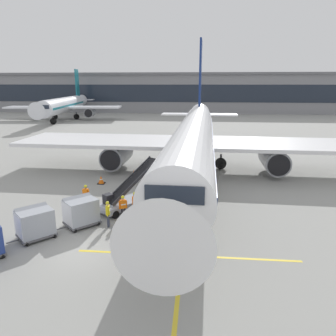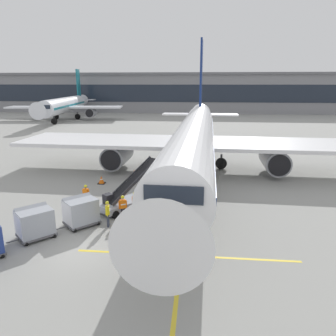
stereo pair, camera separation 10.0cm
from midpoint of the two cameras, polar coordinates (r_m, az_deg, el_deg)
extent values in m
plane|color=gray|center=(18.88, -15.08, -14.07)|extent=(600.00, 600.00, 0.00)
cylinder|color=white|center=(32.35, 4.48, 5.26)|extent=(5.00, 36.93, 3.87)
cube|color=navy|center=(32.35, 4.48, 5.26)|extent=(4.99, 35.45, 0.46)
cone|color=white|center=(12.81, 0.02, -10.12)|extent=(3.79, 3.98, 3.68)
cone|color=white|center=(53.63, 5.61, 9.40)|extent=(3.48, 6.29, 3.29)
cube|color=white|center=(35.08, -11.25, 4.81)|extent=(17.71, 7.90, 0.36)
cylinder|color=#93969E|center=(34.22, -9.18, 2.30)|extent=(2.55, 4.86, 2.40)
cylinder|color=black|center=(31.95, -10.39, 1.34)|extent=(2.04, 0.18, 2.04)
cube|color=white|center=(34.29, 20.67, 3.90)|extent=(17.71, 7.90, 0.36)
cylinder|color=#93969E|center=(33.54, 18.31, 1.47)|extent=(2.55, 4.86, 2.40)
cylinder|color=black|center=(31.22, 19.14, 0.43)|extent=(2.04, 0.18, 2.04)
cube|color=navy|center=(51.84, 5.73, 15.85)|extent=(0.42, 4.43, 11.05)
cube|color=white|center=(51.75, 5.56, 9.52)|extent=(11.98, 3.31, 0.20)
cube|color=#1E2633|center=(15.09, 1.29, -3.78)|extent=(2.76, 1.82, 0.85)
cylinder|color=#47474C|center=(22.29, 2.98, -5.73)|extent=(0.22, 0.22, 1.01)
sphere|color=black|center=(22.48, 2.96, -6.94)|extent=(1.24, 1.24, 1.24)
cylinder|color=#47474C|center=(34.87, -0.22, 1.92)|extent=(0.22, 0.22, 1.01)
sphere|color=black|center=(34.99, -0.22, 1.11)|extent=(1.24, 1.24, 1.24)
cylinder|color=#47474C|center=(34.64, 9.35, 1.63)|extent=(0.22, 0.22, 1.01)
sphere|color=black|center=(34.75, 9.31, 0.81)|extent=(1.24, 1.24, 1.24)
cube|color=#A3A8B2|center=(23.49, -8.33, -6.42)|extent=(3.36, 3.66, 0.44)
cube|color=black|center=(23.04, -10.77, -5.45)|extent=(0.81, 0.82, 0.70)
cylinder|color=#333338|center=(23.39, -9.42, -4.93)|extent=(0.08, 0.08, 0.80)
cube|color=#A3A8B2|center=(23.62, -6.43, -2.37)|extent=(3.56, 4.17, 2.71)
cube|color=black|center=(23.59, -6.43, -2.16)|extent=(3.35, 3.97, 2.55)
cube|color=#333338|center=(23.26, -5.73, -2.31)|extent=(2.87, 3.61, 2.72)
cube|color=#333338|center=(23.91, -7.11, -1.87)|extent=(2.87, 3.61, 2.72)
cylinder|color=black|center=(23.74, -4.93, -6.65)|extent=(0.50, 0.56, 0.56)
cylinder|color=black|center=(24.79, -7.20, -5.76)|extent=(0.50, 0.56, 0.56)
cylinder|color=black|center=(22.36, -9.54, -8.21)|extent=(0.50, 0.56, 0.56)
cylinder|color=black|center=(23.48, -11.73, -7.17)|extent=(0.50, 0.56, 0.56)
cube|color=#515156|center=(21.85, -15.24, -9.32)|extent=(2.54, 2.55, 0.12)
cylinder|color=#4C4C51|center=(21.40, -18.55, -10.16)|extent=(0.54, 0.55, 0.07)
cube|color=#9EA3AD|center=(21.54, -15.39, -7.35)|extent=(2.40, 2.41, 1.50)
cube|color=#9EA3AD|center=(21.71, -15.95, -5.73)|extent=(1.88, 1.90, 0.74)
cube|color=silver|center=(21.20, -17.77, -7.91)|extent=(1.05, 1.03, 1.38)
sphere|color=black|center=(22.17, -17.88, -9.33)|extent=(0.30, 0.30, 0.30)
sphere|color=black|center=(21.02, -16.42, -10.59)|extent=(0.30, 0.30, 0.30)
sphere|color=black|center=(22.75, -14.14, -8.41)|extent=(0.30, 0.30, 0.30)
sphere|color=black|center=(21.63, -12.51, -9.57)|extent=(0.30, 0.30, 0.30)
cube|color=#515156|center=(21.08, -22.54, -10.90)|extent=(2.54, 2.55, 0.12)
cylinder|color=#4C4C51|center=(20.80, -26.13, -11.72)|extent=(0.54, 0.55, 0.07)
cube|color=#9EA3AD|center=(20.76, -22.77, -8.88)|extent=(2.40, 2.41, 1.50)
cube|color=#9EA3AD|center=(20.93, -23.26, -7.18)|extent=(1.88, 1.90, 0.74)
cube|color=silver|center=(20.54, -25.35, -9.43)|extent=(1.05, 1.03, 1.38)
sphere|color=black|center=(21.53, -25.15, -10.83)|extent=(0.30, 0.30, 0.30)
sphere|color=black|center=(20.33, -24.09, -12.25)|extent=(0.30, 0.30, 0.30)
sphere|color=black|center=(21.91, -21.09, -9.93)|extent=(0.30, 0.30, 0.30)
sphere|color=black|center=(20.74, -19.80, -11.26)|extent=(0.30, 0.30, 0.30)
sphere|color=black|center=(19.61, -27.59, -13.72)|extent=(0.30, 0.30, 0.30)
cylinder|color=black|center=(22.02, -7.89, -8.10)|extent=(0.15, 0.15, 0.86)
cylinder|color=black|center=(21.98, -8.35, -8.16)|extent=(0.15, 0.15, 0.86)
cube|color=orange|center=(21.73, -8.19, -6.38)|extent=(0.45, 0.39, 0.58)
cube|color=white|center=(21.61, -8.10, -6.49)|extent=(0.31, 0.17, 0.08)
sphere|color=tan|center=(21.58, -8.23, -5.37)|extent=(0.21, 0.21, 0.21)
sphere|color=yellow|center=(21.56, -8.23, -5.19)|extent=(0.23, 0.23, 0.23)
cylinder|color=orange|center=(21.80, -7.57, -6.42)|extent=(0.09, 0.09, 0.56)
cylinder|color=orange|center=(21.69, -8.80, -6.58)|extent=(0.09, 0.09, 0.56)
cylinder|color=#333847|center=(21.27, -10.74, -9.07)|extent=(0.15, 0.15, 0.86)
cylinder|color=#333847|center=(21.11, -10.78, -9.27)|extent=(0.15, 0.15, 0.86)
cube|color=yellow|center=(20.91, -10.85, -7.37)|extent=(0.31, 0.42, 0.58)
cube|color=white|center=(20.90, -10.51, -7.37)|extent=(0.08, 0.34, 0.08)
sphere|color=tan|center=(20.76, -10.91, -6.32)|extent=(0.21, 0.21, 0.21)
sphere|color=yellow|center=(20.74, -10.92, -6.14)|extent=(0.23, 0.23, 0.23)
cylinder|color=yellow|center=(21.15, -10.79, -7.25)|extent=(0.09, 0.09, 0.56)
cylinder|color=yellow|center=(20.71, -10.90, -7.75)|extent=(0.09, 0.09, 0.56)
cylinder|color=#514C42|center=(24.75, -14.65, -5.81)|extent=(0.15, 0.15, 0.86)
cylinder|color=#514C42|center=(24.66, -14.28, -5.86)|extent=(0.15, 0.15, 0.86)
cube|color=orange|center=(24.46, -14.58, -4.26)|extent=(0.41, 0.30, 0.58)
cube|color=white|center=(24.57, -14.43, -4.17)|extent=(0.34, 0.07, 0.08)
sphere|color=brown|center=(24.34, -14.64, -3.34)|extent=(0.21, 0.21, 0.21)
sphere|color=yellow|center=(24.31, -14.65, -3.19)|extent=(0.23, 0.23, 0.23)
cylinder|color=orange|center=(24.59, -15.06, -4.30)|extent=(0.09, 0.09, 0.56)
cylinder|color=orange|center=(24.37, -14.07, -4.42)|extent=(0.09, 0.09, 0.56)
cylinder|color=black|center=(22.65, -5.90, -7.35)|extent=(0.15, 0.15, 0.86)
cylinder|color=black|center=(22.51, -6.13, -7.51)|extent=(0.15, 0.15, 0.86)
cube|color=orange|center=(22.31, -6.06, -5.72)|extent=(0.35, 0.44, 0.58)
cube|color=white|center=(22.26, -5.78, -5.77)|extent=(0.12, 0.33, 0.08)
sphere|color=brown|center=(22.17, -6.09, -4.73)|extent=(0.21, 0.21, 0.21)
sphere|color=yellow|center=(22.15, -6.10, -4.56)|extent=(0.23, 0.23, 0.23)
cylinder|color=orange|center=(22.53, -5.76, -5.64)|extent=(0.09, 0.09, 0.56)
cylinder|color=orange|center=(22.14, -6.37, -6.04)|extent=(0.09, 0.09, 0.56)
cube|color=black|center=(30.15, -11.93, -2.69)|extent=(0.65, 0.65, 0.05)
cone|color=orange|center=(30.04, -11.96, -2.02)|extent=(0.52, 0.52, 0.69)
cylinder|color=white|center=(30.03, -11.97, -1.96)|extent=(0.29, 0.29, 0.08)
cube|color=black|center=(31.83, -6.19, -1.50)|extent=(0.62, 0.62, 0.05)
cone|color=orange|center=(31.74, -6.21, -0.90)|extent=(0.49, 0.49, 0.65)
cylinder|color=white|center=(31.73, -6.21, -0.84)|extent=(0.27, 0.27, 0.08)
cube|color=yellow|center=(33.14, 3.85, -0.82)|extent=(0.20, 110.00, 0.01)
cube|color=yellow|center=(17.81, 3.27, -15.40)|extent=(12.00, 0.20, 0.01)
cube|color=gray|center=(108.27, -4.62, 13.15)|extent=(140.33, 17.37, 11.34)
cube|color=#1E2633|center=(99.67, -5.50, 13.14)|extent=(136.12, 0.10, 5.10)
cube|color=slate|center=(106.54, -4.86, 16.36)|extent=(138.93, 14.77, 0.70)
cylinder|color=silver|center=(84.24, -18.28, 10.63)|extent=(6.89, 28.16, 3.63)
cube|color=#146B7A|center=(84.24, -18.28, 10.63)|extent=(6.80, 27.06, 0.44)
cone|color=silver|center=(69.30, -21.98, 9.52)|extent=(3.86, 4.02, 3.45)
cone|color=silver|center=(100.49, -15.54, 11.57)|extent=(3.75, 6.14, 3.09)
cube|color=silver|center=(87.31, -22.81, 9.99)|extent=(13.83, 7.11, 0.36)
cylinder|color=#93969E|center=(86.57, -22.30, 9.13)|extent=(2.66, 3.87, 2.25)
cylinder|color=black|center=(84.83, -22.73, 8.99)|extent=(1.92, 0.34, 1.92)
cube|color=silver|center=(83.17, -13.17, 10.56)|extent=(13.83, 7.11, 0.36)
cylinder|color=#93969E|center=(82.91, -13.81, 9.60)|extent=(2.66, 3.87, 2.25)
cylinder|color=black|center=(81.09, -14.08, 9.47)|extent=(1.92, 0.34, 1.92)
cube|color=#146B7A|center=(98.95, -15.94, 14.19)|extent=(0.67, 3.36, 8.38)
cube|color=silver|center=(98.78, -15.80, 11.66)|extent=(9.22, 3.28, 0.20)
cube|color=#1E2633|center=(71.64, -21.32, 10.17)|extent=(2.72, 1.92, 0.80)
cylinder|color=#47474C|center=(76.47, -19.90, 8.31)|extent=(0.22, 0.22, 1.17)
sphere|color=black|center=(76.53, -19.86, 7.87)|extent=(1.44, 1.44, 1.44)
cylinder|color=#47474C|center=(86.56, -19.63, 9.01)|extent=(0.22, 0.22, 1.17)
sphere|color=black|center=(86.62, -19.60, 8.63)|extent=(1.44, 1.44, 1.44)
cylinder|color=#47474C|center=(85.04, -16.10, 9.20)|extent=(0.22, 0.22, 1.17)
sphere|color=black|center=(85.09, -16.07, 8.80)|extent=(1.44, 1.44, 1.44)
camera|label=1|loc=(0.05, -90.12, -0.03)|focal=34.11mm
camera|label=2|loc=(0.05, 89.88, 0.03)|focal=34.11mm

